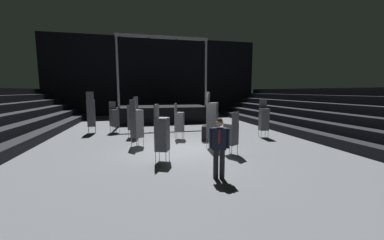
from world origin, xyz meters
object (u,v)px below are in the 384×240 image
object	(u,v)px
chair_stack_rear_left	(162,133)
chair_stack_rear_centre	(264,119)
chair_stack_front_left	(212,120)
stage_riser	(163,113)
chair_stack_mid_left	(231,133)
man_with_tie	(219,145)
chair_stack_rear_right	(114,117)
chair_stack_aisle_left	(137,123)
chair_stack_front_right	(91,113)
chair_stack_mid_centre	(179,121)
chair_stack_mid_right	(133,117)
equipment_road_case	(211,133)

from	to	relation	value
chair_stack_rear_left	chair_stack_rear_centre	size ratio (longest dim) A/B	1.00
chair_stack_rear_centre	chair_stack_front_left	bearing A→B (deg)	32.44
stage_riser	chair_stack_front_left	world-z (taller)	stage_riser
chair_stack_mid_left	chair_stack_rear_left	xyz separation A→B (m)	(-2.75, -0.29, 0.17)
man_with_tie	chair_stack_rear_right	size ratio (longest dim) A/B	0.94
chair_stack_mid_left	chair_stack_aisle_left	bearing A→B (deg)	117.23
man_with_tie	chair_stack_front_right	distance (m)	9.83
chair_stack_rear_left	chair_stack_mid_centre	bearing A→B (deg)	-174.66
chair_stack_front_left	chair_stack_rear_centre	world-z (taller)	chair_stack_front_left
chair_stack_mid_right	chair_stack_rear_left	distance (m)	4.82
chair_stack_mid_left	chair_stack_mid_centre	world-z (taller)	chair_stack_mid_centre
chair_stack_front_right	chair_stack_mid_left	world-z (taller)	chair_stack_front_right
chair_stack_mid_right	stage_riser	bearing A→B (deg)	10.89
stage_riser	chair_stack_mid_right	size ratio (longest dim) A/B	3.17
stage_riser	chair_stack_rear_left	size ratio (longest dim) A/B	3.43
chair_stack_front_right	chair_stack_rear_centre	distance (m)	9.99
stage_riser	chair_stack_mid_right	world-z (taller)	stage_riser
chair_stack_rear_right	chair_stack_aisle_left	world-z (taller)	chair_stack_aisle_left
chair_stack_rear_centre	chair_stack_aisle_left	bearing A→B (deg)	12.59
stage_riser	chair_stack_mid_centre	bearing A→B (deg)	-88.54
chair_stack_aisle_left	chair_stack_mid_centre	bearing A→B (deg)	77.61
stage_riser	chair_stack_rear_left	bearing A→B (deg)	-95.87
man_with_tie	chair_stack_front_left	bearing A→B (deg)	-82.28
chair_stack_front_right	chair_stack_rear_centre	xyz separation A→B (m)	(9.35, -3.52, -0.21)
chair_stack_rear_left	chair_stack_rear_right	size ratio (longest dim) A/B	1.09
chair_stack_mid_left	chair_stack_mid_right	world-z (taller)	chair_stack_mid_right
chair_stack_mid_right	chair_stack_rear_right	xyz separation A→B (m)	(-1.15, 1.64, -0.17)
chair_stack_rear_centre	chair_stack_aisle_left	size ratio (longest dim) A/B	0.96
chair_stack_aisle_left	equipment_road_case	xyz separation A→B (m)	(3.64, 0.30, -0.70)
chair_stack_mid_left	chair_stack_rear_left	size ratio (longest dim) A/B	0.83
stage_riser	man_with_tie	world-z (taller)	stage_riser
chair_stack_mid_centre	chair_stack_front_right	bearing A→B (deg)	-98.53
chair_stack_front_left	equipment_road_case	bearing A→B (deg)	-165.58
chair_stack_mid_centre	chair_stack_aisle_left	bearing A→B (deg)	-41.44
chair_stack_mid_right	chair_stack_mid_centre	bearing A→B (deg)	-83.28
chair_stack_rear_centre	chair_stack_aisle_left	xyz separation A→B (m)	(-6.67, -0.43, 0.04)
chair_stack_front_left	stage_riser	bearing A→B (deg)	-141.37
chair_stack_rear_right	equipment_road_case	xyz separation A→B (m)	(5.00, -3.48, -0.57)
chair_stack_mid_left	chair_stack_mid_right	bearing A→B (deg)	100.29
chair_stack_mid_right	equipment_road_case	size ratio (longest dim) A/B	2.47
chair_stack_front_left	chair_stack_mid_centre	bearing A→B (deg)	-122.05
chair_stack_mid_left	equipment_road_case	size ratio (longest dim) A/B	1.90
man_with_tie	chair_stack_front_right	size ratio (longest dim) A/B	0.72
chair_stack_front_right	chair_stack_rear_right	bearing A→B (deg)	-14.87
stage_riser	chair_stack_rear_right	size ratio (longest dim) A/B	3.74
chair_stack_front_left	chair_stack_aisle_left	distance (m)	3.42
man_with_tie	chair_stack_mid_centre	size ratio (longest dim) A/B	0.94
chair_stack_rear_right	chair_stack_aisle_left	xyz separation A→B (m)	(1.36, -3.78, 0.13)
chair_stack_mid_centre	chair_stack_rear_right	distance (m)	4.44
chair_stack_aisle_left	chair_stack_front_right	bearing A→B (deg)	175.62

